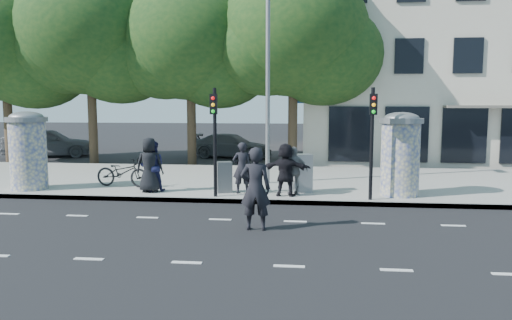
# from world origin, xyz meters

# --- Properties ---
(ground) EXTENTS (120.00, 120.00, 0.00)m
(ground) POSITION_xyz_m (0.00, 0.00, 0.00)
(ground) COLOR black
(ground) RESTS_ON ground
(sidewalk) EXTENTS (40.00, 8.00, 0.15)m
(sidewalk) POSITION_xyz_m (0.00, 7.50, 0.07)
(sidewalk) COLOR gray
(sidewalk) RESTS_ON ground
(curb) EXTENTS (40.00, 0.10, 0.16)m
(curb) POSITION_xyz_m (0.00, 3.55, 0.07)
(curb) COLOR slate
(curb) RESTS_ON ground
(lane_dash_near) EXTENTS (32.00, 0.12, 0.01)m
(lane_dash_near) POSITION_xyz_m (0.00, -2.20, 0.00)
(lane_dash_near) COLOR silver
(lane_dash_near) RESTS_ON ground
(lane_dash_far) EXTENTS (32.00, 0.12, 0.01)m
(lane_dash_far) POSITION_xyz_m (0.00, 1.40, 0.00)
(lane_dash_far) COLOR silver
(lane_dash_far) RESTS_ON ground
(ad_column_left) EXTENTS (1.36, 1.36, 2.65)m
(ad_column_left) POSITION_xyz_m (-7.20, 4.50, 1.54)
(ad_column_left) COLOR beige
(ad_column_left) RESTS_ON sidewalk
(ad_column_right) EXTENTS (1.36, 1.36, 2.65)m
(ad_column_right) POSITION_xyz_m (5.20, 4.70, 1.54)
(ad_column_right) COLOR beige
(ad_column_right) RESTS_ON sidewalk
(traffic_pole_near) EXTENTS (0.22, 0.31, 3.40)m
(traffic_pole_near) POSITION_xyz_m (-0.60, 3.79, 2.23)
(traffic_pole_near) COLOR black
(traffic_pole_near) RESTS_ON sidewalk
(traffic_pole_far) EXTENTS (0.22, 0.31, 3.40)m
(traffic_pole_far) POSITION_xyz_m (4.20, 3.79, 2.23)
(traffic_pole_far) COLOR black
(traffic_pole_far) RESTS_ON sidewalk
(street_lamp) EXTENTS (0.25, 0.93, 8.00)m
(street_lamp) POSITION_xyz_m (0.80, 6.63, 4.79)
(street_lamp) COLOR slate
(street_lamp) RESTS_ON sidewalk
(tree_far_left) EXTENTS (7.20, 7.20, 9.26)m
(tree_far_left) POSITION_xyz_m (-13.00, 12.50, 6.19)
(tree_far_left) COLOR #38281C
(tree_far_left) RESTS_ON ground
(tree_mid_left) EXTENTS (7.20, 7.20, 9.57)m
(tree_mid_left) POSITION_xyz_m (-8.50, 12.50, 6.50)
(tree_mid_left) COLOR #38281C
(tree_mid_left) RESTS_ON ground
(tree_near_left) EXTENTS (6.80, 6.80, 8.97)m
(tree_near_left) POSITION_xyz_m (-3.50, 12.70, 6.06)
(tree_near_left) COLOR #38281C
(tree_near_left) RESTS_ON ground
(tree_center) EXTENTS (7.00, 7.00, 9.30)m
(tree_center) POSITION_xyz_m (1.50, 12.30, 6.31)
(tree_center) COLOR #38281C
(tree_center) RESTS_ON ground
(building) EXTENTS (20.30, 15.85, 12.00)m
(building) POSITION_xyz_m (12.00, 19.99, 5.99)
(building) COLOR beige
(building) RESTS_ON ground
(ped_a) EXTENTS (0.94, 0.67, 1.81)m
(ped_a) POSITION_xyz_m (-2.90, 4.37, 1.06)
(ped_a) COLOR black
(ped_a) RESTS_ON sidewalk
(ped_b) EXTENTS (0.68, 0.52, 1.68)m
(ped_b) POSITION_xyz_m (0.15, 4.50, 0.99)
(ped_b) COLOR black
(ped_b) RESTS_ON sidewalk
(ped_c) EXTENTS (0.96, 0.83, 1.68)m
(ped_c) POSITION_xyz_m (-2.84, 4.51, 0.99)
(ped_c) COLOR #181A3D
(ped_c) RESTS_ON sidewalk
(ped_e) EXTENTS (1.04, 0.82, 1.56)m
(ped_e) POSITION_xyz_m (1.86, 4.35, 0.93)
(ped_e) COLOR slate
(ped_e) RESTS_ON sidewalk
(ped_f) EXTENTS (1.61, 0.69, 1.69)m
(ped_f) POSITION_xyz_m (1.59, 4.17, 0.99)
(ped_f) COLOR black
(ped_f) RESTS_ON sidewalk
(man_road) EXTENTS (0.76, 0.51, 2.04)m
(man_road) POSITION_xyz_m (1.05, 0.47, 1.02)
(man_road) COLOR black
(man_road) RESTS_ON ground
(bicycle) EXTENTS (0.93, 2.03, 1.03)m
(bicycle) POSITION_xyz_m (-4.19, 5.27, 0.67)
(bicycle) COLOR black
(bicycle) RESTS_ON sidewalk
(cabinet_left) EXTENTS (0.58, 0.50, 1.02)m
(cabinet_left) POSITION_xyz_m (-0.45, 4.57, 0.66)
(cabinet_left) COLOR #5D5F61
(cabinet_left) RESTS_ON sidewalk
(cabinet_right) EXTENTS (0.70, 0.59, 1.26)m
(cabinet_right) POSITION_xyz_m (2.11, 4.93, 0.78)
(cabinet_right) COLOR gray
(cabinet_right) RESTS_ON sidewalk
(car_left) EXTENTS (3.43, 5.18, 1.64)m
(car_left) POSITION_xyz_m (-12.43, 15.27, 0.82)
(car_left) COLOR slate
(car_left) RESTS_ON ground
(car_right) EXTENTS (2.44, 4.76, 1.32)m
(car_right) POSITION_xyz_m (-2.08, 16.19, 0.66)
(car_right) COLOR #57595E
(car_right) RESTS_ON ground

